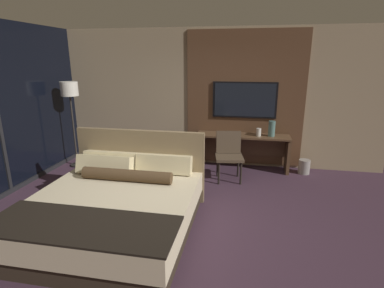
{
  "coord_description": "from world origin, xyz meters",
  "views": [
    {
      "loc": [
        0.9,
        -3.61,
        2.19
      ],
      "look_at": [
        0.03,
        0.98,
        0.86
      ],
      "focal_mm": 28.0,
      "sensor_mm": 36.0,
      "label": 1
    }
  ],
  "objects_px": {
    "desk": "(242,145)",
    "tv": "(245,100)",
    "floor_lamp": "(70,96)",
    "waste_bin": "(304,167)",
    "desk_chair": "(229,151)",
    "bed": "(115,207)",
    "vase_tall": "(272,129)",
    "vase_short": "(259,132)"
  },
  "relations": [
    {
      "from": "desk",
      "to": "tv",
      "type": "xyz_separation_m",
      "value": [
        0.0,
        0.18,
        0.9
      ]
    },
    {
      "from": "floor_lamp",
      "to": "waste_bin",
      "type": "bearing_deg",
      "value": 5.11
    },
    {
      "from": "tv",
      "to": "desk_chair",
      "type": "xyz_separation_m",
      "value": [
        -0.23,
        -0.79,
        -0.86
      ]
    },
    {
      "from": "bed",
      "to": "vase_tall",
      "type": "height_order",
      "value": "bed"
    },
    {
      "from": "bed",
      "to": "desk_chair",
      "type": "xyz_separation_m",
      "value": [
        1.35,
        2.02,
        0.22
      ]
    },
    {
      "from": "floor_lamp",
      "to": "waste_bin",
      "type": "xyz_separation_m",
      "value": [
        4.67,
        0.42,
        -1.34
      ]
    },
    {
      "from": "bed",
      "to": "desk_chair",
      "type": "bearing_deg",
      "value": 56.35
    },
    {
      "from": "bed",
      "to": "desk",
      "type": "height_order",
      "value": "bed"
    },
    {
      "from": "floor_lamp",
      "to": "vase_short",
      "type": "relative_size",
      "value": 11.26
    },
    {
      "from": "vase_short",
      "to": "floor_lamp",
      "type": "bearing_deg",
      "value": -173.78
    },
    {
      "from": "bed",
      "to": "desk",
      "type": "relative_size",
      "value": 1.18
    },
    {
      "from": "desk_chair",
      "to": "vase_short",
      "type": "relative_size",
      "value": 5.74
    },
    {
      "from": "floor_lamp",
      "to": "vase_short",
      "type": "distance_m",
      "value": 3.83
    },
    {
      "from": "floor_lamp",
      "to": "vase_tall",
      "type": "height_order",
      "value": "floor_lamp"
    },
    {
      "from": "tv",
      "to": "vase_short",
      "type": "bearing_deg",
      "value": -40.19
    },
    {
      "from": "vase_tall",
      "to": "floor_lamp",
      "type": "bearing_deg",
      "value": -173.55
    },
    {
      "from": "vase_short",
      "to": "waste_bin",
      "type": "bearing_deg",
      "value": 0.57
    },
    {
      "from": "tv",
      "to": "vase_short",
      "type": "height_order",
      "value": "tv"
    },
    {
      "from": "desk",
      "to": "vase_tall",
      "type": "bearing_deg",
      "value": -3.58
    },
    {
      "from": "desk_chair",
      "to": "floor_lamp",
      "type": "height_order",
      "value": "floor_lamp"
    },
    {
      "from": "bed",
      "to": "tv",
      "type": "bearing_deg",
      "value": 60.71
    },
    {
      "from": "bed",
      "to": "floor_lamp",
      "type": "height_order",
      "value": "floor_lamp"
    },
    {
      "from": "bed",
      "to": "waste_bin",
      "type": "height_order",
      "value": "bed"
    },
    {
      "from": "desk",
      "to": "vase_tall",
      "type": "height_order",
      "value": "vase_tall"
    },
    {
      "from": "vase_tall",
      "to": "tv",
      "type": "bearing_deg",
      "value": 158.69
    },
    {
      "from": "desk_chair",
      "to": "vase_short",
      "type": "height_order",
      "value": "desk_chair"
    },
    {
      "from": "tv",
      "to": "floor_lamp",
      "type": "distance_m",
      "value": 3.5
    },
    {
      "from": "vase_tall",
      "to": "bed",
      "type": "bearing_deg",
      "value": -129.39
    },
    {
      "from": "desk",
      "to": "waste_bin",
      "type": "relative_size",
      "value": 6.62
    },
    {
      "from": "bed",
      "to": "floor_lamp",
      "type": "relative_size",
      "value": 1.25
    },
    {
      "from": "tv",
      "to": "desk_chair",
      "type": "relative_size",
      "value": 1.43
    },
    {
      "from": "vase_tall",
      "to": "vase_short",
      "type": "bearing_deg",
      "value": -170.03
    },
    {
      "from": "tv",
      "to": "vase_short",
      "type": "distance_m",
      "value": 0.72
    },
    {
      "from": "tv",
      "to": "desk",
      "type": "bearing_deg",
      "value": -90.0
    },
    {
      "from": "waste_bin",
      "to": "desk_chair",
      "type": "bearing_deg",
      "value": -159.69
    },
    {
      "from": "tv",
      "to": "waste_bin",
      "type": "bearing_deg",
      "value": -11.55
    },
    {
      "from": "bed",
      "to": "floor_lamp",
      "type": "distance_m",
      "value": 3.07
    },
    {
      "from": "vase_tall",
      "to": "waste_bin",
      "type": "distance_m",
      "value": 0.99
    },
    {
      "from": "floor_lamp",
      "to": "vase_tall",
      "type": "relative_size",
      "value": 5.81
    },
    {
      "from": "desk",
      "to": "desk_chair",
      "type": "height_order",
      "value": "desk_chair"
    },
    {
      "from": "desk_chair",
      "to": "desk",
      "type": "bearing_deg",
      "value": 59.45
    },
    {
      "from": "desk_chair",
      "to": "waste_bin",
      "type": "height_order",
      "value": "desk_chair"
    }
  ]
}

